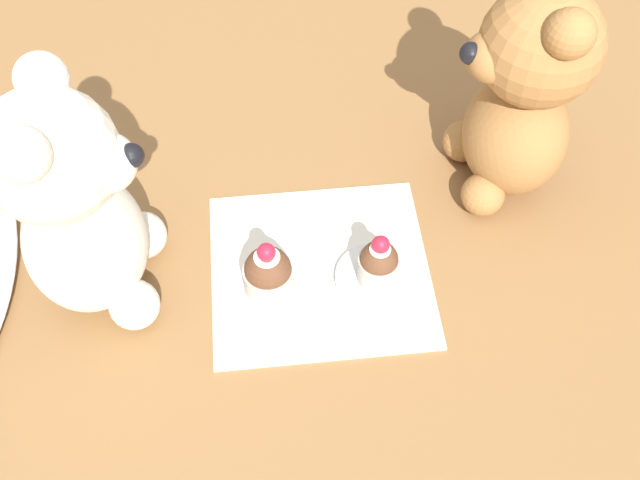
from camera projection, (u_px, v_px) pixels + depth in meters
name	position (u px, v px, depth m)	size (l,w,h in m)	color
ground_plane	(320.00, 270.00, 0.82)	(4.00, 4.00, 0.00)	olive
knitted_placemat	(320.00, 268.00, 0.82)	(0.22, 0.24, 0.01)	silver
teddy_bear_cream	(76.00, 207.00, 0.70)	(0.14, 0.15, 0.28)	silver
teddy_bear_tan	(523.00, 94.00, 0.79)	(0.14, 0.15, 0.27)	#A3703D
cupcake_near_cream_bear	(268.00, 273.00, 0.78)	(0.05, 0.05, 0.08)	#B2ADA3
saucer_plate	(377.00, 278.00, 0.80)	(0.09, 0.09, 0.01)	silver
cupcake_near_tan_bear	(379.00, 263.00, 0.78)	(0.04, 0.04, 0.07)	#B2ADA3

